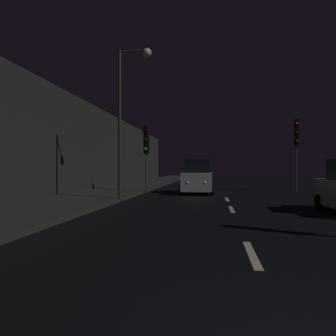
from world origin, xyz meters
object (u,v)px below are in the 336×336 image
object	(u,v)px
traffic_light_far_right	(296,139)
streetlamp_overhead	(128,101)
traffic_light_far_left	(146,145)
car_approaching_headlights	(198,178)

from	to	relation	value
traffic_light_far_right	streetlamp_overhead	world-z (taller)	streetlamp_overhead
traffic_light_far_right	traffic_light_far_left	bearing A→B (deg)	-61.28
streetlamp_overhead	car_approaching_headlights	size ratio (longest dim) A/B	1.71
traffic_light_far_left	traffic_light_far_right	xyz separation A→B (m)	(10.38, 2.81, 0.51)
traffic_light_far_right	car_approaching_headlights	xyz separation A→B (m)	(-6.93, -2.88, -2.73)
car_approaching_headlights	streetlamp_overhead	bearing A→B (deg)	-28.24
traffic_light_far_left	streetlamp_overhead	size ratio (longest dim) A/B	0.59
streetlamp_overhead	traffic_light_far_right	bearing A→B (deg)	41.12
traffic_light_far_left	streetlamp_overhead	world-z (taller)	streetlamp_overhead
traffic_light_far_right	streetlamp_overhead	distance (m)	13.50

